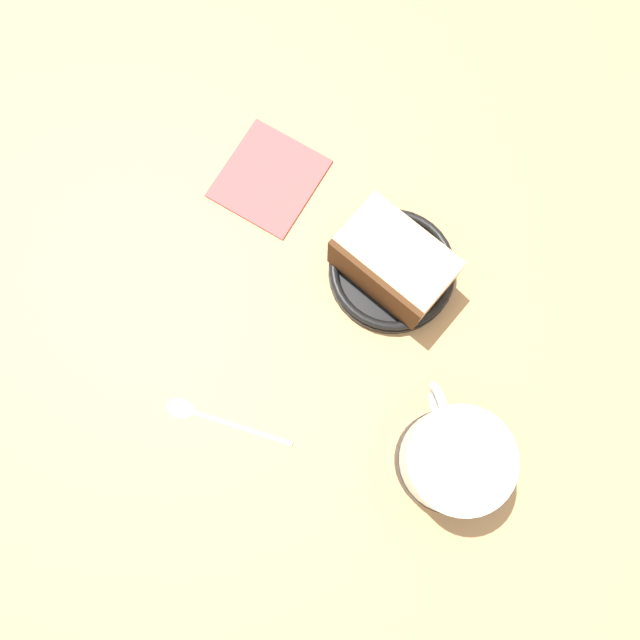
% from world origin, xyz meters
% --- Properties ---
extents(ground_plane, '(1.39, 1.39, 0.03)m').
position_xyz_m(ground_plane, '(0.00, 0.00, -0.02)').
color(ground_plane, tan).
extents(small_plate, '(0.13, 0.13, 0.02)m').
position_xyz_m(small_plate, '(-0.06, -0.02, 0.01)').
color(small_plate, black).
rests_on(small_plate, ground_plane).
extents(cake_slice, '(0.09, 0.12, 0.06)m').
position_xyz_m(cake_slice, '(-0.06, -0.02, 0.04)').
color(cake_slice, '#472814').
rests_on(cake_slice, small_plate).
extents(tea_mug, '(0.11, 0.10, 0.10)m').
position_xyz_m(tea_mug, '(0.08, 0.12, 0.05)').
color(tea_mug, white).
rests_on(tea_mug, ground_plane).
extents(teaspoon, '(0.04, 0.13, 0.01)m').
position_xyz_m(teaspoon, '(0.17, -0.11, 0.00)').
color(teaspoon, silver).
rests_on(teaspoon, ground_plane).
extents(folded_napkin, '(0.11, 0.10, 0.01)m').
position_xyz_m(folded_napkin, '(-0.09, -0.19, 0.00)').
color(folded_napkin, '#B24C4C').
rests_on(folded_napkin, ground_plane).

